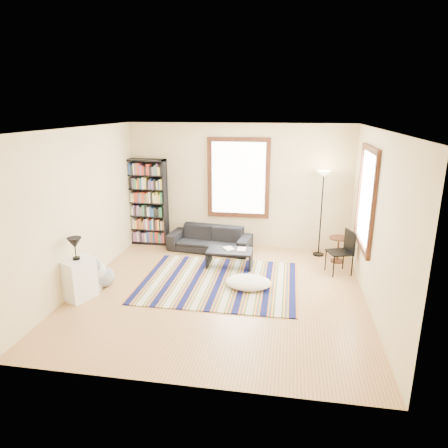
% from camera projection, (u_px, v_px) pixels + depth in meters
% --- Properties ---
extents(floor, '(5.00, 5.00, 0.10)m').
position_uv_depth(floor, '(219.00, 294.00, 7.05)').
color(floor, tan).
rests_on(floor, ground).
extents(ceiling, '(5.00, 5.00, 0.10)m').
position_uv_depth(ceiling, '(219.00, 126.00, 6.23)').
color(ceiling, white).
rests_on(ceiling, floor).
extents(wall_back, '(5.00, 0.10, 2.80)m').
position_uv_depth(wall_back, '(239.00, 186.00, 9.05)').
color(wall_back, beige).
rests_on(wall_back, floor).
extents(wall_front, '(5.00, 0.10, 2.80)m').
position_uv_depth(wall_front, '(177.00, 277.00, 4.23)').
color(wall_front, beige).
rests_on(wall_front, floor).
extents(wall_left, '(0.10, 5.00, 2.80)m').
position_uv_depth(wall_left, '(77.00, 209.00, 7.04)').
color(wall_left, beige).
rests_on(wall_left, floor).
extents(wall_right, '(0.10, 5.00, 2.80)m').
position_uv_depth(wall_right, '(379.00, 222.00, 6.24)').
color(wall_right, beige).
rests_on(wall_right, floor).
extents(window_back, '(1.20, 0.06, 1.60)m').
position_uv_depth(window_back, '(238.00, 178.00, 8.92)').
color(window_back, white).
rests_on(window_back, wall_back).
extents(window_right, '(0.06, 1.20, 1.60)m').
position_uv_depth(window_right, '(366.00, 198.00, 6.95)').
color(window_right, white).
rests_on(window_right, wall_right).
extents(rug, '(2.86, 2.29, 0.02)m').
position_uv_depth(rug, '(219.00, 282.00, 7.41)').
color(rug, '#0C0F3C').
rests_on(rug, floor).
extents(sofa, '(1.92, 0.95, 0.54)m').
position_uv_depth(sofa, '(210.00, 239.00, 8.99)').
color(sofa, black).
rests_on(sofa, floor).
extents(bookshelf, '(0.90, 0.30, 2.00)m').
position_uv_depth(bookshelf, '(148.00, 202.00, 9.28)').
color(bookshelf, black).
rests_on(bookshelf, floor).
extents(coffee_table, '(1.00, 0.73, 0.36)m').
position_uv_depth(coffee_table, '(230.00, 258.00, 8.09)').
color(coffee_table, black).
rests_on(coffee_table, floor).
extents(book_a, '(0.29, 0.27, 0.02)m').
position_uv_depth(book_a, '(225.00, 249.00, 8.05)').
color(book_a, beige).
rests_on(book_a, coffee_table).
extents(book_b, '(0.23, 0.17, 0.02)m').
position_uv_depth(book_b, '(237.00, 249.00, 8.06)').
color(book_b, beige).
rests_on(book_b, coffee_table).
extents(floor_cushion, '(0.85, 0.65, 0.21)m').
position_uv_depth(floor_cushion, '(248.00, 282.00, 7.16)').
color(floor_cushion, white).
rests_on(floor_cushion, floor).
extents(floor_lamp, '(0.39, 0.39, 1.86)m').
position_uv_depth(floor_lamp, '(321.00, 214.00, 8.52)').
color(floor_lamp, black).
rests_on(floor_lamp, floor).
extents(side_table, '(0.52, 0.52, 0.54)m').
position_uv_depth(side_table, '(338.00, 249.00, 8.33)').
color(side_table, '#412010').
rests_on(side_table, floor).
extents(folding_chair, '(0.53, 0.52, 0.86)m').
position_uv_depth(folding_chair, '(339.00, 252.00, 7.71)').
color(folding_chair, black).
rests_on(folding_chair, floor).
extents(white_cabinet, '(0.54, 0.61, 0.70)m').
position_uv_depth(white_cabinet, '(79.00, 279.00, 6.71)').
color(white_cabinet, white).
rests_on(white_cabinet, floor).
extents(table_lamp, '(0.32, 0.32, 0.38)m').
position_uv_depth(table_lamp, '(75.00, 249.00, 6.56)').
color(table_lamp, black).
rests_on(table_lamp, white_cabinet).
extents(dog, '(0.56, 0.68, 0.59)m').
position_uv_depth(dog, '(103.00, 271.00, 7.18)').
color(dog, '#A9A9A9').
rests_on(dog, floor).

